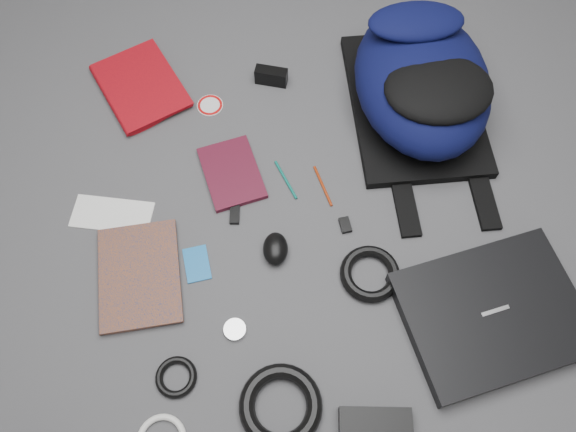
{
  "coord_description": "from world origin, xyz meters",
  "views": [
    {
      "loc": [
        -0.09,
        -0.58,
        1.24
      ],
      "look_at": [
        0.0,
        0.0,
        0.02
      ],
      "focal_mm": 35.0,
      "sensor_mm": 36.0,
      "label": 1
    }
  ],
  "objects": [
    {
      "name": "ground",
      "position": [
        0.0,
        0.0,
        0.0
      ],
      "size": [
        4.0,
        4.0,
        0.0
      ],
      "primitive_type": "plane",
      "color": "#4F4F51",
      "rests_on": "ground"
    },
    {
      "name": "backpack",
      "position": [
        0.39,
        0.28,
        0.11
      ],
      "size": [
        0.39,
        0.55,
        0.22
      ],
      "primitive_type": null,
      "rotation": [
        0.0,
        0.0,
        -0.07
      ],
      "color": "black",
      "rests_on": "ground"
    },
    {
      "name": "laptop",
      "position": [
        0.41,
        -0.31,
        0.02
      ],
      "size": [
        0.43,
        0.35,
        0.04
      ],
      "primitive_type": "cube",
      "rotation": [
        0.0,
        0.0,
        0.14
      ],
      "color": "black",
      "rests_on": "ground"
    },
    {
      "name": "textbook_red",
      "position": [
        -0.43,
        0.42,
        0.01
      ],
      "size": [
        0.28,
        0.32,
        0.03
      ],
      "primitive_type": "imported",
      "rotation": [
        0.0,
        0.0,
        0.37
      ],
      "color": "maroon",
      "rests_on": "ground"
    },
    {
      "name": "comic_book",
      "position": [
        -0.46,
        -0.09,
        0.01
      ],
      "size": [
        0.19,
        0.26,
        0.02
      ],
      "primitive_type": "imported",
      "rotation": [
        0.0,
        0.0,
        -0.0
      ],
      "color": "#BE570D",
      "rests_on": "ground"
    },
    {
      "name": "envelope",
      "position": [
        -0.42,
        0.08,
        0.0
      ],
      "size": [
        0.21,
        0.14,
        0.0
      ],
      "primitive_type": "cube",
      "rotation": [
        0.0,
        0.0,
        -0.28
      ],
      "color": "white",
      "rests_on": "ground"
    },
    {
      "name": "dvd_case",
      "position": [
        -0.12,
        0.15,
        0.01
      ],
      "size": [
        0.16,
        0.21,
        0.01
      ],
      "primitive_type": "cube",
      "rotation": [
        0.0,
        0.0,
        0.17
      ],
      "color": "#3D0B19",
      "rests_on": "ground"
    },
    {
      "name": "compact_camera",
      "position": [
        0.02,
        0.43,
        0.02
      ],
      "size": [
        0.09,
        0.06,
        0.05
      ],
      "primitive_type": "cube",
      "rotation": [
        0.0,
        0.0,
        -0.36
      ],
      "color": "black",
      "rests_on": "ground"
    },
    {
      "name": "sticker_disc",
      "position": [
        -0.15,
        0.37,
        0.0
      ],
      "size": [
        0.08,
        0.08,
        0.0
      ],
      "primitive_type": "cylinder",
      "rotation": [
        0.0,
        0.0,
        -0.12
      ],
      "color": "white",
      "rests_on": "ground"
    },
    {
      "name": "pen_teal",
      "position": [
        0.01,
        0.11,
        0.0
      ],
      "size": [
        0.04,
        0.12,
        0.01
      ],
      "primitive_type": "cylinder",
      "rotation": [
        1.57,
        0.0,
        0.3
      ],
      "color": "#0B6759",
      "rests_on": "ground"
    },
    {
      "name": "pen_red",
      "position": [
        0.1,
        0.08,
        0.0
      ],
      "size": [
        0.03,
        0.12,
        0.01
      ],
      "primitive_type": "cylinder",
      "rotation": [
        1.57,
        0.0,
        0.19
      ],
      "color": "#952B0B",
      "rests_on": "ground"
    },
    {
      "name": "id_badge",
      "position": [
        -0.23,
        -0.08,
        0.0
      ],
      "size": [
        0.06,
        0.09,
        0.0
      ],
      "primitive_type": "cube",
      "rotation": [
        0.0,
        0.0,
        0.07
      ],
      "color": "#186CB6",
      "rests_on": "ground"
    },
    {
      "name": "usb_black",
      "position": [
        -0.13,
        0.04,
        0.01
      ],
      "size": [
        0.03,
        0.07,
        0.01
      ],
      "primitive_type": "cube",
      "rotation": [
        0.0,
        0.0,
        -0.16
      ],
      "color": "black",
      "rests_on": "ground"
    },
    {
      "name": "key_fob",
      "position": [
        0.13,
        -0.04,
        0.01
      ],
      "size": [
        0.03,
        0.04,
        0.01
      ],
      "primitive_type": "cube",
      "rotation": [
        0.0,
        0.0,
        0.06
      ],
      "color": "black",
      "rests_on": "ground"
    },
    {
      "name": "mouse",
      "position": [
        -0.04,
        -0.08,
        0.02
      ],
      "size": [
        0.07,
        0.09,
        0.04
      ],
      "primitive_type": "ellipsoid",
      "rotation": [
        0.0,
        0.0,
        -0.15
      ],
      "color": "black",
      "rests_on": "ground"
    },
    {
      "name": "headphone_left",
      "position": [
        -0.31,
        -0.09,
        0.01
      ],
      "size": [
        0.05,
        0.05,
        0.01
      ],
      "primitive_type": "cylinder",
      "rotation": [
        0.0,
        0.0,
        -0.18
      ],
      "color": "#B1B2B3",
      "rests_on": "ground"
    },
    {
      "name": "headphone_right",
      "position": [
        -0.16,
        -0.25,
        0.01
      ],
      "size": [
        0.06,
        0.06,
        0.01
      ],
      "primitive_type": "cylinder",
      "rotation": [
        0.0,
        0.0,
        0.23
      ],
      "color": "silver",
      "rests_on": "ground"
    },
    {
      "name": "cable_coil",
      "position": [
        0.16,
        -0.17,
        0.01
      ],
      "size": [
        0.18,
        0.18,
        0.03
      ],
      "primitive_type": "torus",
      "rotation": [
        0.0,
        0.0,
        -0.38
      ],
      "color": "black",
      "rests_on": "ground"
    },
    {
      "name": "power_brick",
      "position": [
        0.1,
        -0.5,
        0.02
      ],
      "size": [
        0.16,
        0.09,
        0.04
      ],
      "primitive_type": "cube",
      "rotation": [
        0.0,
        0.0,
        -0.18
      ],
      "color": "black",
      "rests_on": "ground"
    },
    {
      "name": "power_cord_coil",
      "position": [
        -0.09,
        -0.43,
        0.02
      ],
      "size": [
        0.21,
        0.21,
        0.03
      ],
      "primitive_type": "torus",
      "rotation": [
        0.0,
        0.0,
        0.21
      ],
      "color": "black",
      "rests_on": "ground"
    },
    {
      "name": "earbud_coil",
      "position": [
        -0.3,
        -0.34,
        0.01
      ],
      "size": [
        0.11,
        0.11,
        0.02
      ],
      "primitive_type": "torus",
      "rotation": [
        0.0,
        0.0,
        0.28
      ],
      "color": "black",
      "rests_on": "ground"
    }
  ]
}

